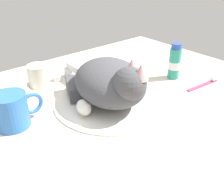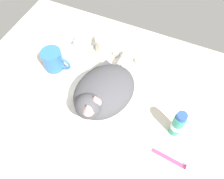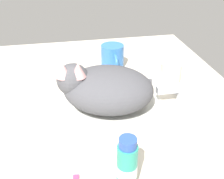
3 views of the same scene
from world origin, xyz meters
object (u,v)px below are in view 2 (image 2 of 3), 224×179
(cat, at_px, (102,92))
(soap_bar, at_px, (83,42))
(faucet, at_px, (126,57))
(rinse_cup, at_px, (103,44))
(toothpaste_bottle, at_px, (178,124))
(coffee_mug, at_px, (53,60))
(toothbrush, at_px, (175,161))

(cat, relative_size, soap_bar, 4.36)
(faucet, bearing_deg, rinse_cup, 171.74)
(rinse_cup, distance_m, soap_bar, 0.09)
(toothpaste_bottle, bearing_deg, coffee_mug, 171.75)
(faucet, bearing_deg, toothbrush, -47.12)
(toothpaste_bottle, relative_size, toothbrush, 0.88)
(coffee_mug, height_order, toothbrush, coffee_mug)
(soap_bar, distance_m, toothpaste_bottle, 0.52)
(coffee_mug, height_order, rinse_cup, coffee_mug)
(coffee_mug, height_order, toothpaste_bottle, toothpaste_bottle)
(soap_bar, bearing_deg, cat, -48.31)
(cat, relative_size, coffee_mug, 2.39)
(coffee_mug, bearing_deg, cat, -16.13)
(rinse_cup, height_order, toothbrush, rinse_cup)
(faucet, distance_m, toothbrush, 0.44)
(coffee_mug, xyz_separation_m, soap_bar, (0.05, 0.15, -0.02))
(cat, xyz_separation_m, coffee_mug, (-0.25, 0.07, -0.02))
(rinse_cup, xyz_separation_m, toothpaste_bottle, (0.38, -0.24, 0.02))
(toothpaste_bottle, bearing_deg, toothbrush, -72.94)
(coffee_mug, xyz_separation_m, toothpaste_bottle, (0.52, -0.08, 0.01))
(rinse_cup, bearing_deg, coffee_mug, -131.07)
(toothbrush, bearing_deg, coffee_mug, 162.16)
(soap_bar, bearing_deg, rinse_cup, 9.95)
(soap_bar, relative_size, toothbrush, 0.48)
(rinse_cup, relative_size, toothbrush, 0.52)
(toothbrush, bearing_deg, rinse_cup, 140.42)
(faucet, distance_m, soap_bar, 0.20)
(faucet, xyz_separation_m, rinse_cup, (-0.11, 0.02, 0.01))
(soap_bar, distance_m, toothbrush, 0.59)
(faucet, xyz_separation_m, toothbrush, (0.30, -0.32, -0.02))
(faucet, relative_size, toothbrush, 0.92)
(cat, relative_size, toothbrush, 2.10)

